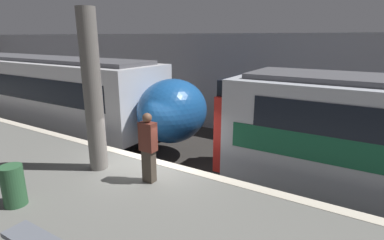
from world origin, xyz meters
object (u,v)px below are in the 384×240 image
at_px(train_modern, 25,89).
at_px(person_waiting, 148,146).
at_px(support_pillar_near, 93,93).
at_px(trash_bin, 13,186).

xyz_separation_m(train_modern, person_waiting, (11.43, -3.71, 0.22)).
bearing_deg(train_modern, person_waiting, -17.96).
bearing_deg(person_waiting, train_modern, 162.04).
distance_m(support_pillar_near, trash_bin, 2.65).
xyz_separation_m(train_modern, trash_bin, (9.77, -5.94, -0.24)).
relative_size(person_waiting, trash_bin, 1.97).
relative_size(support_pillar_near, trash_bin, 4.69).
bearing_deg(person_waiting, support_pillar_near, -176.37).
bearing_deg(train_modern, trash_bin, -31.32).
bearing_deg(support_pillar_near, train_modern, 158.82).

